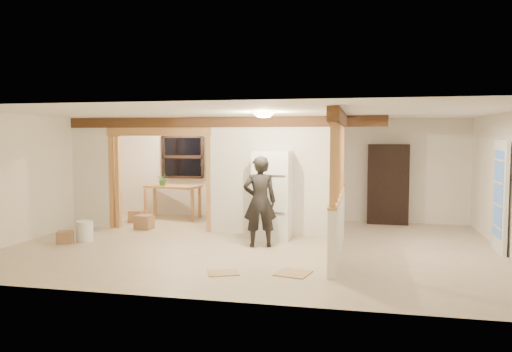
% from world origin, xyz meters
% --- Properties ---
extents(floor, '(9.00, 6.50, 0.01)m').
position_xyz_m(floor, '(0.00, 0.00, -0.01)').
color(floor, '#C3AE91').
rests_on(floor, ground).
extents(ceiling, '(9.00, 6.50, 0.01)m').
position_xyz_m(ceiling, '(0.00, 0.00, 2.50)').
color(ceiling, white).
extents(wall_back, '(9.00, 0.01, 2.50)m').
position_xyz_m(wall_back, '(0.00, 3.25, 1.25)').
color(wall_back, silver).
rests_on(wall_back, floor).
extents(wall_front, '(9.00, 0.01, 2.50)m').
position_xyz_m(wall_front, '(0.00, -3.25, 1.25)').
color(wall_front, silver).
rests_on(wall_front, floor).
extents(wall_left, '(0.01, 6.50, 2.50)m').
position_xyz_m(wall_left, '(-4.50, 0.00, 1.25)').
color(wall_left, silver).
rests_on(wall_left, floor).
extents(wall_right, '(0.01, 6.50, 2.50)m').
position_xyz_m(wall_right, '(4.50, 0.00, 1.25)').
color(wall_right, silver).
rests_on(wall_right, floor).
extents(partition_left_stub, '(0.90, 0.12, 2.50)m').
position_xyz_m(partition_left_stub, '(-4.05, 1.20, 1.25)').
color(partition_left_stub, silver).
rests_on(partition_left_stub, floor).
extents(partition_center, '(2.80, 0.12, 2.50)m').
position_xyz_m(partition_center, '(0.20, 1.20, 1.25)').
color(partition_center, silver).
rests_on(partition_center, floor).
extents(doorway_frame, '(2.46, 0.14, 2.20)m').
position_xyz_m(doorway_frame, '(-2.40, 1.20, 1.10)').
color(doorway_frame, tan).
rests_on(doorway_frame, floor).
extents(header_beam_back, '(7.00, 0.18, 0.22)m').
position_xyz_m(header_beam_back, '(-1.00, 1.20, 2.38)').
color(header_beam_back, '#57341D').
rests_on(header_beam_back, ceiling).
extents(header_beam_right, '(0.18, 3.30, 0.22)m').
position_xyz_m(header_beam_right, '(1.60, -0.40, 2.38)').
color(header_beam_right, '#57341D').
rests_on(header_beam_right, ceiling).
extents(pony_wall, '(0.12, 3.20, 1.00)m').
position_xyz_m(pony_wall, '(1.60, -0.40, 0.50)').
color(pony_wall, silver).
rests_on(pony_wall, floor).
extents(stud_partition, '(0.14, 3.20, 1.32)m').
position_xyz_m(stud_partition, '(1.60, -0.40, 1.66)').
color(stud_partition, tan).
rests_on(stud_partition, pony_wall).
extents(window_back, '(1.12, 0.10, 1.10)m').
position_xyz_m(window_back, '(-2.60, 3.17, 1.55)').
color(window_back, black).
rests_on(window_back, wall_back).
extents(french_door, '(0.12, 0.86, 2.00)m').
position_xyz_m(french_door, '(4.42, 0.40, 1.00)').
color(french_door, white).
rests_on(french_door, floor).
extents(ceiling_dome_main, '(0.36, 0.36, 0.16)m').
position_xyz_m(ceiling_dome_main, '(0.30, -0.50, 2.48)').
color(ceiling_dome_main, '#FFEABF').
rests_on(ceiling_dome_main, ceiling).
extents(ceiling_dome_util, '(0.32, 0.32, 0.14)m').
position_xyz_m(ceiling_dome_util, '(-2.50, 2.30, 2.48)').
color(ceiling_dome_util, '#FFEABF').
rests_on(ceiling_dome_util, ceiling).
extents(hanging_bulb, '(0.07, 0.07, 0.07)m').
position_xyz_m(hanging_bulb, '(-2.00, 1.60, 2.18)').
color(hanging_bulb, '#FFD88C').
rests_on(hanging_bulb, ceiling).
extents(refrigerator, '(0.73, 0.71, 1.78)m').
position_xyz_m(refrigerator, '(0.23, 0.78, 0.89)').
color(refrigerator, white).
rests_on(refrigerator, floor).
extents(woman, '(0.72, 0.57, 1.71)m').
position_xyz_m(woman, '(0.14, -0.06, 0.86)').
color(woman, '#2D2929').
rests_on(woman, floor).
extents(work_table, '(1.45, 0.94, 0.85)m').
position_xyz_m(work_table, '(-2.68, 2.68, 0.42)').
color(work_table, tan).
rests_on(work_table, floor).
extents(potted_plant, '(0.29, 0.25, 0.31)m').
position_xyz_m(potted_plant, '(-2.90, 2.58, 1.00)').
color(potted_plant, '#265721').
rests_on(potted_plant, work_table).
extents(shop_vac, '(0.66, 0.66, 0.66)m').
position_xyz_m(shop_vac, '(-4.16, 2.00, 0.33)').
color(shop_vac, '#9E1307').
rests_on(shop_vac, floor).
extents(bookshelf, '(0.95, 0.32, 1.90)m').
position_xyz_m(bookshelf, '(2.60, 3.02, 0.95)').
color(bookshelf, black).
rests_on(bookshelf, floor).
extents(bucket, '(0.36, 0.36, 0.41)m').
position_xyz_m(bucket, '(-3.35, -0.32, 0.20)').
color(bucket, silver).
rests_on(bucket, floor).
extents(box_util_a, '(0.38, 0.34, 0.31)m').
position_xyz_m(box_util_a, '(-2.77, 1.16, 0.16)').
color(box_util_a, '#9C704B').
rests_on(box_util_a, floor).
extents(box_util_b, '(0.35, 0.35, 0.30)m').
position_xyz_m(box_util_b, '(-3.34, 1.96, 0.15)').
color(box_util_b, '#9C704B').
rests_on(box_util_b, floor).
extents(box_front, '(0.36, 0.33, 0.24)m').
position_xyz_m(box_front, '(-3.62, -0.58, 0.12)').
color(box_front, '#9C704B').
rests_on(box_front, floor).
extents(floor_panel_near, '(0.57, 0.57, 0.02)m').
position_xyz_m(floor_panel_near, '(1.02, -1.81, 0.01)').
color(floor_panel_near, tan).
rests_on(floor_panel_near, floor).
extents(floor_panel_far, '(0.56, 0.51, 0.01)m').
position_xyz_m(floor_panel_far, '(-0.02, -2.00, 0.01)').
color(floor_panel_far, tan).
rests_on(floor_panel_far, floor).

